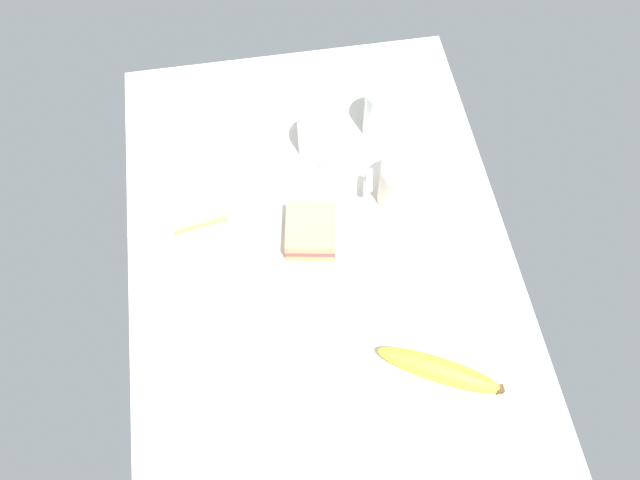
% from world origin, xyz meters
% --- Properties ---
extents(tabletop, '(0.90, 0.64, 0.02)m').
position_xyz_m(tabletop, '(0.00, 0.00, 0.01)').
color(tabletop, beige).
rests_on(tabletop, ground).
extents(plate_of_food, '(0.22, 0.22, 0.01)m').
position_xyz_m(plate_of_food, '(-0.16, 0.11, 0.03)').
color(plate_of_food, silver).
rests_on(plate_of_food, tabletop).
extents(coffee_mug_black, '(0.09, 0.12, 0.09)m').
position_xyz_m(coffee_mug_black, '(0.08, -0.16, 0.07)').
color(coffee_mug_black, silver).
rests_on(coffee_mug_black, tabletop).
extents(coffee_mug_milky, '(0.10, 0.08, 0.09)m').
position_xyz_m(coffee_mug_milky, '(0.20, -0.03, 0.06)').
color(coffee_mug_milky, white).
rests_on(coffee_mug_milky, tabletop).
extents(sandwich_main, '(0.10, 0.10, 0.04)m').
position_xyz_m(sandwich_main, '(0.02, 0.01, 0.04)').
color(sandwich_main, tan).
rests_on(sandwich_main, tabletop).
extents(sandwich_side, '(0.12, 0.11, 0.04)m').
position_xyz_m(sandwich_side, '(0.11, 0.20, 0.04)').
color(sandwich_side, beige).
rests_on(sandwich_side, tabletop).
extents(glass_of_milk, '(0.07, 0.07, 0.11)m').
position_xyz_m(glass_of_milk, '(0.23, -0.15, 0.07)').
color(glass_of_milk, silver).
rests_on(glass_of_milk, tabletop).
extents(banana, '(0.12, 0.19, 0.04)m').
position_xyz_m(banana, '(-0.24, -0.14, 0.04)').
color(banana, yellow).
rests_on(banana, tabletop).
extents(paper_napkin, '(0.20, 0.20, 0.00)m').
position_xyz_m(paper_napkin, '(0.31, 0.09, 0.02)').
color(paper_napkin, white).
rests_on(paper_napkin, tabletop).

